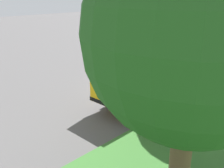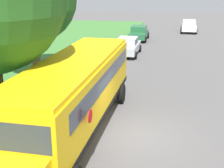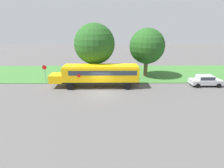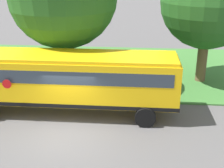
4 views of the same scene
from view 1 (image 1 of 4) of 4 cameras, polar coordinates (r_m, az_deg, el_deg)
name	(u,v)px [view 1 (image 1 of 4)]	position (r m, az deg, el deg)	size (l,w,h in m)	color
ground_plane	(134,85)	(18.55, 4.78, -0.26)	(120.00, 120.00, 0.00)	#565454
school_bus	(169,64)	(16.85, 12.38, 4.18)	(2.84, 12.42, 3.16)	yellow
oak_tree_roadside_mid	(198,36)	(7.06, 18.29, 9.95)	(5.81, 5.81, 8.10)	brown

